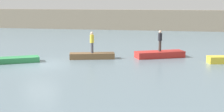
% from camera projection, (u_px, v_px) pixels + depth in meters
% --- Properties ---
extents(ground_plane, '(120.00, 120.00, 0.00)m').
position_uv_depth(ground_plane, '(40.00, 65.00, 24.11)').
color(ground_plane, slate).
extents(embankment_wall, '(80.00, 1.20, 3.12)m').
position_uv_depth(embankment_wall, '(114.00, 20.00, 51.90)').
color(embankment_wall, gray).
rests_on(embankment_wall, ground_plane).
extents(rowboat_green, '(3.70, 2.77, 0.40)m').
position_uv_depth(rowboat_green, '(14.00, 60.00, 24.93)').
color(rowboat_green, '#2D7F47').
rests_on(rowboat_green, ground_plane).
extents(rowboat_brown, '(3.67, 1.88, 0.47)m').
position_uv_depth(rowboat_brown, '(92.00, 56.00, 26.55)').
color(rowboat_brown, brown).
rests_on(rowboat_brown, ground_plane).
extents(rowboat_red, '(4.13, 2.87, 0.51)m').
position_uv_depth(rowboat_red, '(160.00, 54.00, 27.13)').
color(rowboat_red, red).
rests_on(rowboat_red, ground_plane).
extents(person_yellow_shirt, '(0.32, 0.32, 1.68)m').
position_uv_depth(person_yellow_shirt, '(92.00, 41.00, 26.36)').
color(person_yellow_shirt, '#4C4C56').
rests_on(person_yellow_shirt, rowboat_brown).
extents(person_dark_shirt, '(0.32, 0.32, 1.70)m').
position_uv_depth(person_dark_shirt, '(160.00, 40.00, 26.92)').
color(person_dark_shirt, '#38332D').
rests_on(person_dark_shirt, rowboat_red).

